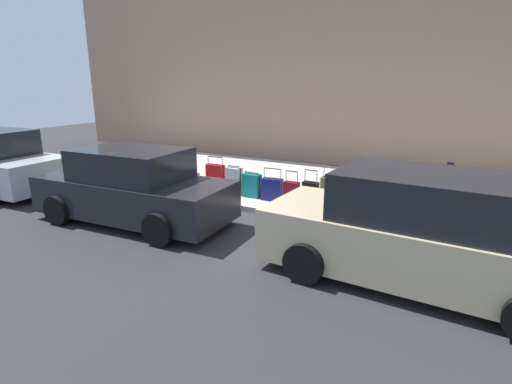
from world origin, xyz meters
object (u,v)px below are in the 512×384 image
suitcase_silver_8 (234,181)px  fire_hydrant (193,172)px  suitcase_olive_3 (330,193)px  suitcase_silver_1 (377,200)px  suitcase_maroon_5 (291,193)px  suitcase_navy_6 (272,189)px  suitcase_teal_0 (403,203)px  suitcase_red_9 (216,178)px  suitcase_black_4 (310,194)px  parked_car_beige_0 (419,234)px  bollard_post (168,170)px  parking_meter (448,184)px  suitcase_teal_7 (252,186)px  parked_car_charcoal_1 (133,188)px  suitcase_red_2 (352,196)px

suitcase_silver_8 → fire_hydrant: fire_hydrant is taller
suitcase_olive_3 → suitcase_silver_8: size_ratio=1.38×
suitcase_silver_1 → suitcase_maroon_5: bearing=0.1°
suitcase_silver_8 → suitcase_olive_3: bearing=179.7°
suitcase_silver_1 → suitcase_maroon_5: (1.98, 0.00, -0.10)m
suitcase_navy_6 → fire_hydrant: (2.42, -0.03, 0.17)m
suitcase_teal_0 → suitcase_red_9: bearing=1.5°
suitcase_maroon_5 → suitcase_navy_6: size_ratio=1.00×
suitcase_black_4 → suitcase_silver_8: (2.09, -0.01, 0.06)m
suitcase_maroon_5 → fire_hydrant: size_ratio=0.94×
suitcase_navy_6 → parked_car_beige_0: 4.40m
suitcase_navy_6 → bollard_post: size_ratio=0.91×
suitcase_olive_3 → suitcase_red_9: size_ratio=1.09×
suitcase_red_9 → parking_meter: parking_meter is taller
parking_meter → suitcase_teal_7: bearing=3.4°
suitcase_silver_8 → parked_car_charcoal_1: (1.00, 2.47, 0.26)m
suitcase_teal_0 → suitcase_black_4: (2.04, 0.07, -0.06)m
suitcase_silver_1 → suitcase_navy_6: suitcase_silver_1 is taller
suitcase_teal_7 → suitcase_maroon_5: bearing=177.4°
fire_hydrant → suitcase_red_2: bearing=179.4°
suitcase_navy_6 → bollard_post: bearing=2.2°
suitcase_teal_7 → suitcase_silver_8: 0.53m
suitcase_silver_1 → suitcase_olive_3: suitcase_olive_3 is taller
suitcase_teal_0 → suitcase_olive_3: size_ratio=0.98×
suitcase_maroon_5 → parked_car_beige_0: size_ratio=0.17×
suitcase_red_9 → fire_hydrant: suitcase_red_9 is taller
suitcase_silver_1 → bollard_post: suitcase_silver_1 is taller
fire_hydrant → parked_car_beige_0: (-6.06, 2.47, 0.21)m
parked_car_charcoal_1 → suitcase_maroon_5: bearing=-137.4°
suitcase_teal_7 → bollard_post: 2.58m
suitcase_navy_6 → parked_car_charcoal_1: 3.25m
suitcase_teal_0 → parking_meter: 0.95m
parked_car_charcoal_1 → suitcase_teal_0: bearing=-153.6°
suitcase_maroon_5 → suitcase_teal_7: 1.10m
suitcase_red_2 → suitcase_teal_7: size_ratio=1.66×
suitcase_teal_0 → suitcase_black_4: bearing=2.1°
suitcase_red_2 → suitcase_silver_8: suitcase_red_2 is taller
suitcase_teal_0 → parked_car_beige_0: (-0.63, 2.54, 0.31)m
suitcase_teal_0 → suitcase_red_9: (4.66, 0.12, 0.02)m
parked_car_charcoal_1 → suitcase_silver_8: bearing=-112.0°
suitcase_olive_3 → parked_car_beige_0: size_ratio=0.22×
suitcase_maroon_5 → fire_hydrant: 2.95m
suitcase_red_2 → suitcase_maroon_5: suitcase_red_2 is taller
suitcase_silver_8 → suitcase_silver_1: bearing=179.1°
suitcase_olive_3 → suitcase_teal_7: (2.03, -0.00, -0.07)m
suitcase_red_9 → suitcase_silver_1: bearing=179.9°
suitcase_red_2 → suitcase_black_4: 1.00m
suitcase_olive_3 → suitcase_black_4: bearing=-0.7°
suitcase_olive_3 → suitcase_teal_7: suitcase_olive_3 is taller
suitcase_teal_0 → suitcase_red_9: suitcase_teal_0 is taller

